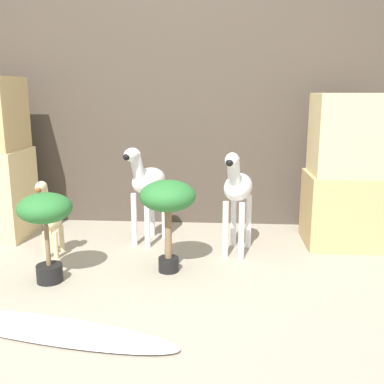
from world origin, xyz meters
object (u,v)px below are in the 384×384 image
at_px(potted_palm_front, 45,217).
at_px(giraffe_figurine, 51,219).
at_px(zebra_left, 147,183).
at_px(surfboard, 47,329).
at_px(zebra_right, 237,190).
at_px(potted_palm_back, 168,201).

bearing_deg(potted_palm_front, giraffe_figurine, 108.39).
bearing_deg(giraffe_figurine, zebra_left, 28.54).
height_order(potted_palm_front, surfboard, potted_palm_front).
distance_m(giraffe_figurine, potted_palm_front, 0.46).
bearing_deg(potted_palm_front, surfboard, -70.21).
distance_m(potted_palm_front, surfboard, 0.73).
bearing_deg(surfboard, potted_palm_front, 109.79).
height_order(zebra_right, zebra_left, same).
xyz_separation_m(zebra_right, potted_palm_back, (-0.44, -0.35, -0.00)).
bearing_deg(surfboard, zebra_right, 50.59).
distance_m(zebra_right, zebra_left, 0.69).
distance_m(zebra_right, giraffe_figurine, 1.30).
distance_m(zebra_left, surfboard, 1.43).
bearing_deg(surfboard, zebra_left, 78.39).
bearing_deg(potted_palm_back, giraffe_figurine, 166.29).
height_order(giraffe_figurine, potted_palm_front, giraffe_figurine).
xyz_separation_m(zebra_right, zebra_left, (-0.66, 0.19, 0.00)).
relative_size(zebra_left, potted_palm_back, 1.26).
height_order(zebra_right, giraffe_figurine, zebra_right).
bearing_deg(zebra_right, potted_palm_front, -153.74).
bearing_deg(surfboard, potted_palm_back, 57.77).
distance_m(zebra_left, giraffe_figurine, 0.73).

